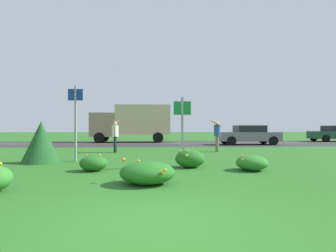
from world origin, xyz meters
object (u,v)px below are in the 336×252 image
Objects in this scene: car_dark_green_leftmost at (336,134)px; car_gray_center_left at (248,135)px; box_truck_tan at (133,122)px; sign_post_by_roadside at (182,125)px; person_thrower_white_shirt at (115,134)px; person_catcher_blue_shirt at (217,133)px; sign_post_near_path at (76,116)px; frisbee_lime at (151,124)px.

car_gray_center_left is (-9.47, -3.56, 0.00)m from car_dark_green_leftmost.
sign_post_by_roadside is at bearing -79.83° from box_truck_tan.
car_gray_center_left is at bearing 31.89° from person_thrower_white_shirt.
person_catcher_blue_shirt is at bearing -145.19° from car_dark_green_leftmost.
car_dark_green_leftmost is at bearing 43.10° from sign_post_by_roadside.
box_truck_tan is at bearing 84.39° from sign_post_near_path.
car_gray_center_left is at bearing 56.16° from person_catcher_blue_shirt.
frisbee_lime reaches higher than car_dark_green_leftmost.
sign_post_by_roadside is 1.34× the size of person_catcher_blue_shirt.
box_truck_tan is at bearing 119.22° from person_catcher_blue_shirt.
sign_post_by_roadside is 21.62m from car_dark_green_leftmost.
frisbee_lime is 19.15m from car_dark_green_leftmost.
person_catcher_blue_shirt is 0.38× the size of car_gray_center_left.
person_catcher_blue_shirt is (2.51, 5.54, -0.40)m from sign_post_by_roadside.
car_dark_green_leftmost is at bearing 0.00° from box_truck_tan.
frisbee_lime is at bearing -151.57° from car_dark_green_leftmost.
car_dark_green_leftmost and car_gray_center_left have the same top height.
car_gray_center_left is at bearing -159.41° from car_dark_green_leftmost.
sign_post_by_roadside is 12.88m from car_gray_center_left.
person_thrower_white_shirt is at bearing -179.34° from person_catcher_blue_shirt.
person_catcher_blue_shirt is 6.40× the size of frisbee_lime.
person_thrower_white_shirt reaches higher than car_dark_green_leftmost.
car_gray_center_left is at bearing 37.04° from frisbee_lime.
box_truck_tan is (-8.96, 3.56, 1.06)m from car_gray_center_left.
sign_post_near_path is 10.92× the size of frisbee_lime.
car_dark_green_leftmost is (19.69, 12.92, -1.01)m from sign_post_near_path.
car_gray_center_left is (7.36, 5.55, -0.75)m from frisbee_lime.
box_truck_tan reaches higher than person_thrower_white_shirt.
person_thrower_white_shirt is 9.33m from box_truck_tan.
sign_post_by_roadside reaches higher than frisbee_lime.
frisbee_lime is 0.04× the size of box_truck_tan.
box_truck_tan reaches higher than frisbee_lime.
frisbee_lime is at bearing 53.07° from sign_post_near_path.
person_thrower_white_shirt reaches higher than person_catcher_blue_shirt.
person_thrower_white_shirt is at bearing -174.60° from frisbee_lime.
person_thrower_white_shirt is (1.02, 3.64, -0.78)m from sign_post_near_path.
sign_post_by_roadside is 1.26× the size of person_thrower_white_shirt.
frisbee_lime is 9.25m from box_truck_tan.
person_thrower_white_shirt is 0.40× the size of car_gray_center_left.
sign_post_by_roadside reaches higher than car_dark_green_leftmost.
sign_post_by_roadside is at bearing -114.38° from person_catcher_blue_shirt.
person_thrower_white_shirt reaches higher than frisbee_lime.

